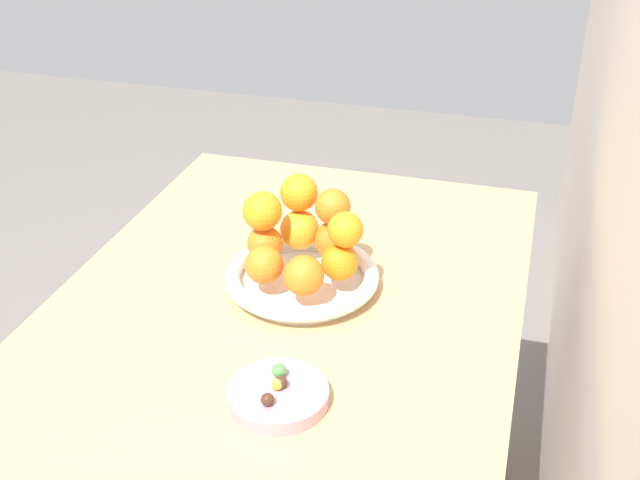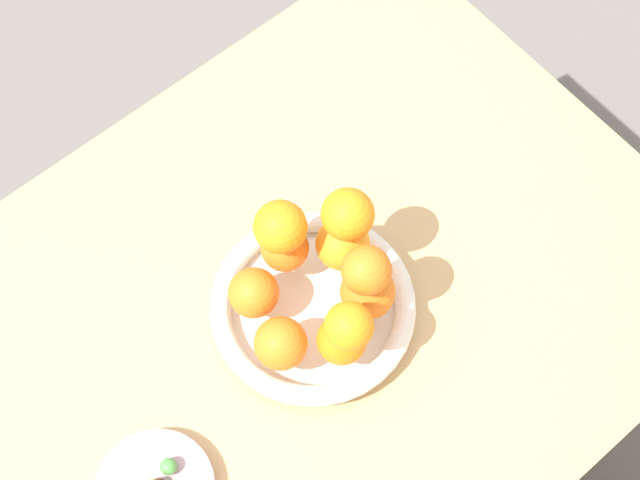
# 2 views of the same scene
# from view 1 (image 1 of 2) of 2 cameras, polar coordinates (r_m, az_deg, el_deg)

# --- Properties ---
(dining_table) EXTENTS (1.10, 0.76, 0.74)m
(dining_table) POSITION_cam_1_polar(r_m,az_deg,el_deg) (1.37, -2.54, -7.70)
(dining_table) COLOR tan
(dining_table) RESTS_ON ground_plane
(fruit_bowl) EXTENTS (0.26, 0.26, 0.04)m
(fruit_bowl) POSITION_cam_1_polar(r_m,az_deg,el_deg) (1.34, -1.30, -2.71)
(fruit_bowl) COLOR white
(fruit_bowl) RESTS_ON dining_table
(candy_dish) EXTENTS (0.14, 0.14, 0.02)m
(candy_dish) POSITION_cam_1_polar(r_m,az_deg,el_deg) (1.12, -3.00, -11.00)
(candy_dish) COLOR #B28C99
(candy_dish) RESTS_ON dining_table
(orange_0) EXTENTS (0.06, 0.06, 0.06)m
(orange_0) POSITION_cam_1_polar(r_m,az_deg,el_deg) (1.29, 1.41, -1.58)
(orange_0) COLOR orange
(orange_0) RESTS_ON fruit_bowl
(orange_1) EXTENTS (0.07, 0.07, 0.07)m
(orange_1) POSITION_cam_1_polar(r_m,az_deg,el_deg) (1.35, 1.06, 0.01)
(orange_1) COLOR orange
(orange_1) RESTS_ON fruit_bowl
(orange_2) EXTENTS (0.07, 0.07, 0.07)m
(orange_2) POSITION_cam_1_polar(r_m,az_deg,el_deg) (1.38, -1.47, 0.75)
(orange_2) COLOR orange
(orange_2) RESTS_ON fruit_bowl
(orange_3) EXTENTS (0.06, 0.06, 0.06)m
(orange_3) POSITION_cam_1_polar(r_m,az_deg,el_deg) (1.35, -3.94, -0.26)
(orange_3) COLOR orange
(orange_3) RESTS_ON fruit_bowl
(orange_4) EXTENTS (0.06, 0.06, 0.06)m
(orange_4) POSITION_cam_1_polar(r_m,az_deg,el_deg) (1.29, -3.99, -1.75)
(orange_4) COLOR orange
(orange_4) RESTS_ON fruit_bowl
(orange_5) EXTENTS (0.06, 0.06, 0.06)m
(orange_5) POSITION_cam_1_polar(r_m,az_deg,el_deg) (1.25, -1.16, -2.55)
(orange_5) COLOR orange
(orange_5) RESTS_ON fruit_bowl
(orange_6) EXTENTS (0.06, 0.06, 0.06)m
(orange_6) POSITION_cam_1_polar(r_m,az_deg,el_deg) (1.26, 1.81, 0.75)
(orange_6) COLOR orange
(orange_6) RESTS_ON orange_0
(orange_7) EXTENTS (0.06, 0.06, 0.06)m
(orange_7) POSITION_cam_1_polar(r_m,az_deg,el_deg) (1.32, 0.91, 2.40)
(orange_7) COLOR orange
(orange_7) RESTS_ON orange_1
(orange_8) EXTENTS (0.07, 0.07, 0.07)m
(orange_8) POSITION_cam_1_polar(r_m,az_deg,el_deg) (1.32, -4.12, 2.07)
(orange_8) COLOR orange
(orange_8) RESTS_ON orange_3
(orange_9) EXTENTS (0.06, 0.06, 0.06)m
(orange_9) POSITION_cam_1_polar(r_m,az_deg,el_deg) (1.36, -1.51, 3.40)
(orange_9) COLOR orange
(orange_9) RESTS_ON orange_2
(candy_ball_0) EXTENTS (0.02, 0.02, 0.02)m
(candy_ball_0) POSITION_cam_1_polar(r_m,az_deg,el_deg) (1.11, -3.06, -10.22)
(candy_ball_0) COLOR gold
(candy_ball_0) RESTS_ON candy_dish
(candy_ball_1) EXTENTS (0.02, 0.02, 0.02)m
(candy_ball_1) POSITION_cam_1_polar(r_m,az_deg,el_deg) (1.13, -2.93, -9.26)
(candy_ball_1) COLOR #4C9947
(candy_ball_1) RESTS_ON candy_dish
(candy_ball_2) EXTENTS (0.02, 0.02, 0.02)m
(candy_ball_2) POSITION_cam_1_polar(r_m,az_deg,el_deg) (1.08, -3.76, -11.25)
(candy_ball_2) COLOR #472819
(candy_ball_2) RESTS_ON candy_dish
(candy_ball_3) EXTENTS (0.02, 0.02, 0.02)m
(candy_ball_3) POSITION_cam_1_polar(r_m,az_deg,el_deg) (1.11, -2.79, -10.07)
(candy_ball_3) COLOR #472819
(candy_ball_3) RESTS_ON candy_dish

